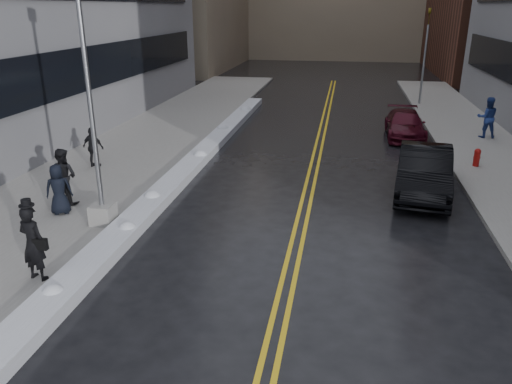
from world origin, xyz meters
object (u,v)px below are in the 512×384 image
at_px(car_black, 424,171).
at_px(pedestrian_c, 59,189).
at_px(car_maroon, 405,125).
at_px(pedestrian_east, 487,117).
at_px(pedestrian_d, 93,147).
at_px(lamppost, 95,146).
at_px(traffic_signal, 425,53).
at_px(pedestrian_b, 63,176).
at_px(pedestrian_fedora, 33,243).
at_px(fire_hydrant, 477,156).

bearing_deg(car_black, pedestrian_c, -151.90).
bearing_deg(car_maroon, pedestrian_east, 1.62).
relative_size(pedestrian_c, pedestrian_d, 0.99).
distance_m(lamppost, traffic_signal, 24.98).
bearing_deg(pedestrian_b, pedestrian_fedora, 119.41).
bearing_deg(pedestrian_d, car_maroon, -137.77).
relative_size(pedestrian_east, car_maroon, 0.44).
xyz_separation_m(fire_hydrant, pedestrian_east, (1.51, 5.08, 0.59)).
height_order(lamppost, car_black, lamppost).
bearing_deg(fire_hydrant, pedestrian_b, -154.84).
bearing_deg(car_black, pedestrian_b, -156.04).
bearing_deg(pedestrian_b, car_black, -156.75).
bearing_deg(car_maroon, lamppost, -126.88).
relative_size(pedestrian_fedora, pedestrian_c, 1.17).
xyz_separation_m(traffic_signal, pedestrian_east, (2.01, -8.92, -2.26)).
bearing_deg(pedestrian_east, traffic_signal, -78.79).
bearing_deg(pedestrian_d, pedestrian_east, -143.79).
bearing_deg(pedestrian_b, car_maroon, -128.42).
xyz_separation_m(pedestrian_d, pedestrian_east, (16.72, 7.89, 0.18)).
distance_m(fire_hydrant, pedestrian_b, 15.75).
height_order(car_black, car_maroon, car_black).
distance_m(pedestrian_d, car_maroon, 15.06).
bearing_deg(pedestrian_d, pedestrian_c, 115.92).
xyz_separation_m(pedestrian_b, pedestrian_d, (-0.96, 3.89, -0.12)).
bearing_deg(pedestrian_fedora, traffic_signal, -104.03).
distance_m(lamppost, pedestrian_c, 2.34).
relative_size(pedestrian_east, car_black, 0.39).
height_order(pedestrian_d, car_maroon, pedestrian_d).
distance_m(pedestrian_c, car_black, 12.19).
height_order(fire_hydrant, car_black, car_black).
bearing_deg(pedestrian_c, pedestrian_b, -95.98).
bearing_deg(pedestrian_d, fire_hydrant, -158.60).
relative_size(pedestrian_b, pedestrian_c, 1.16).
distance_m(pedestrian_b, pedestrian_east, 19.68).
relative_size(traffic_signal, pedestrian_b, 3.22).
relative_size(traffic_signal, pedestrian_fedora, 3.22).
height_order(traffic_signal, pedestrian_east, traffic_signal).
distance_m(pedestrian_fedora, pedestrian_d, 8.95).
distance_m(fire_hydrant, pedestrian_east, 5.34).
height_order(traffic_signal, pedestrian_d, traffic_signal).
bearing_deg(pedestrian_east, car_black, 62.76).
height_order(fire_hydrant, traffic_signal, traffic_signal).
xyz_separation_m(pedestrian_d, car_maroon, (12.87, 7.81, -0.31)).
xyz_separation_m(lamppost, pedestrian_b, (-1.95, 1.31, -1.45)).
relative_size(pedestrian_fedora, pedestrian_east, 0.94).
bearing_deg(lamppost, car_black, 25.72).
height_order(pedestrian_d, car_black, pedestrian_d).
relative_size(pedestrian_c, car_maroon, 0.36).
height_order(pedestrian_fedora, pedestrian_d, pedestrian_fedora).
bearing_deg(pedestrian_d, lamppost, 130.21).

